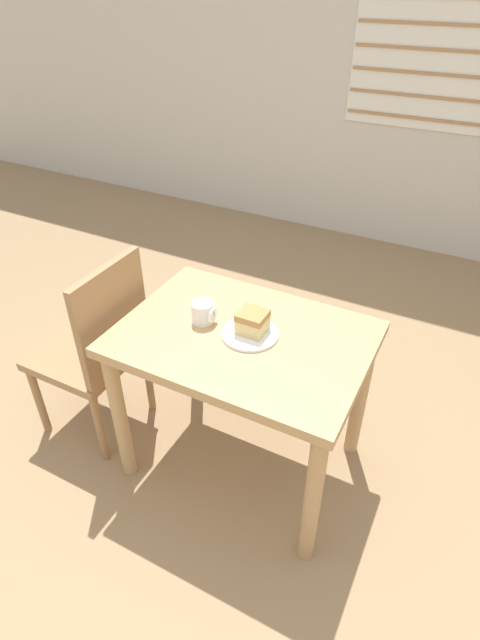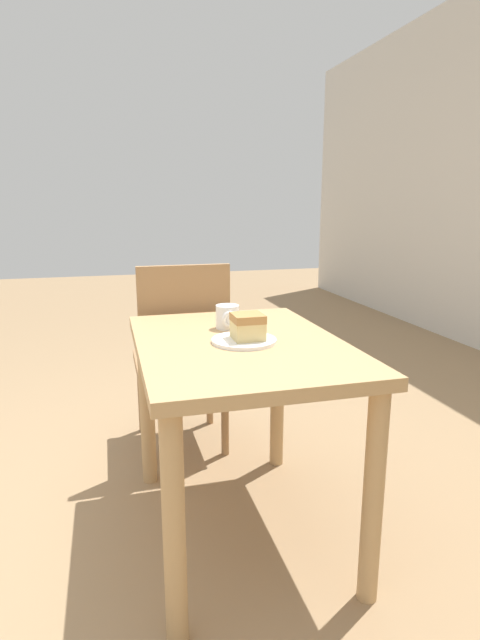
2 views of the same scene
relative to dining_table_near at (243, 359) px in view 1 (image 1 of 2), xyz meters
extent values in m
plane|color=#997A56|center=(0.12, -0.54, -0.59)|extent=(14.00, 14.00, 0.00)
cube|color=beige|center=(0.12, 2.49, 0.81)|extent=(10.00, 0.06, 2.80)
cube|color=#AD7F51|center=(0.23, 2.43, 0.37)|extent=(1.26, 0.01, 0.02)
cube|color=#AD7F51|center=(0.23, 2.43, 0.51)|extent=(1.26, 0.01, 0.02)
cube|color=#AD7F51|center=(0.23, 2.43, 0.65)|extent=(1.26, 0.01, 0.02)
cube|color=#AD7F51|center=(0.23, 2.43, 0.79)|extent=(1.26, 0.01, 0.02)
cube|color=#AD7F51|center=(0.23, 2.43, 0.93)|extent=(1.26, 0.01, 0.02)
cube|color=tan|center=(0.00, 0.00, 0.10)|extent=(0.93, 0.67, 0.04)
cylinder|color=tan|center=(-0.41, -0.28, -0.26)|extent=(0.06, 0.06, 0.67)
cylinder|color=tan|center=(0.41, -0.28, -0.26)|extent=(0.06, 0.06, 0.67)
cylinder|color=tan|center=(-0.41, 0.28, -0.26)|extent=(0.06, 0.06, 0.67)
cylinder|color=tan|center=(0.41, 0.28, -0.26)|extent=(0.06, 0.06, 0.67)
cube|color=#9E754C|center=(-0.73, -0.10, -0.18)|extent=(0.42, 0.42, 0.04)
cylinder|color=#9E754C|center=(-0.91, 0.08, -0.40)|extent=(0.04, 0.04, 0.39)
cylinder|color=#9E754C|center=(-0.91, -0.28, -0.40)|extent=(0.04, 0.04, 0.39)
cylinder|color=#9E754C|center=(-0.55, 0.08, -0.40)|extent=(0.04, 0.04, 0.39)
cylinder|color=#9E754C|center=(-0.55, -0.28, -0.40)|extent=(0.04, 0.04, 0.39)
cube|color=#9E754C|center=(-0.54, -0.10, 0.08)|extent=(0.03, 0.40, 0.47)
cylinder|color=white|center=(0.02, 0.01, 0.13)|extent=(0.21, 0.21, 0.01)
cube|color=#E0C67F|center=(0.03, 0.02, 0.16)|extent=(0.10, 0.10, 0.06)
cube|color=#B27F47|center=(0.03, 0.02, 0.20)|extent=(0.10, 0.10, 0.03)
cylinder|color=white|center=(-0.18, 0.00, 0.16)|extent=(0.08, 0.08, 0.09)
torus|color=white|center=(-0.13, 0.00, 0.16)|extent=(0.02, 0.06, 0.06)
camera|label=1|loc=(0.67, -1.31, 1.24)|focal=28.00mm
camera|label=2|loc=(1.54, -0.41, 0.56)|focal=28.00mm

